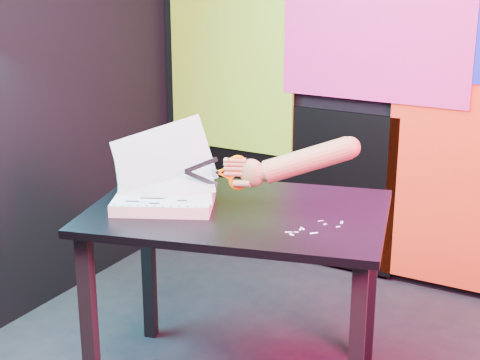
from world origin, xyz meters
The scene contains 7 objects.
room centered at (0.00, 0.00, 1.35)m, with size 3.01×3.01×2.71m.
backdrop centered at (0.06, 1.46, 0.96)m, with size 2.88×0.05×2.08m.
work_table centered at (-0.32, 0.24, 0.65)m, with size 1.23×0.98×0.75m.
printout_stack centered at (-0.57, 0.14, 0.78)m, with size 0.45×0.39×0.34m.
scissors centered at (-0.33, 0.24, 0.89)m, with size 0.21×0.10×0.13m.
hand_forearm centered at (-0.12, 0.33, 0.94)m, with size 0.44×0.23×0.20m.
paper_clippings centered at (0.00, 0.19, 0.75)m, with size 0.15×0.21×0.00m.
Camera 1 is at (0.93, -1.97, 1.66)m, focal length 55.00 mm.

